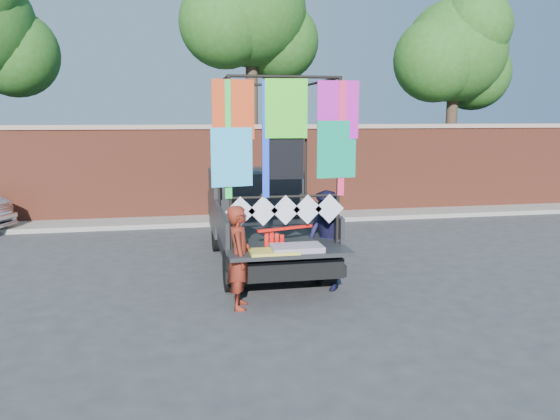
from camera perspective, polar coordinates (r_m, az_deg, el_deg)
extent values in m
plane|color=#38383A|center=(8.83, -1.75, -8.97)|extent=(90.00, 90.00, 0.00)
cube|color=brown|center=(15.40, -5.96, 3.81)|extent=(30.00, 0.35, 2.50)
cube|color=tan|center=(15.32, -6.05, 8.66)|extent=(30.00, 0.45, 0.12)
cube|color=gray|center=(14.88, -5.64, -1.02)|extent=(30.00, 1.20, 0.12)
sphere|color=#295317|center=(17.48, -25.92, 14.46)|extent=(2.40, 2.40, 2.40)
cylinder|color=#38281C|center=(16.62, -2.94, 9.40)|extent=(0.36, 0.36, 5.46)
sphere|color=#295317|center=(16.89, -3.04, 20.05)|extent=(3.20, 3.20, 3.20)
sphere|color=#295317|center=(17.31, -0.12, 17.20)|extent=(2.40, 2.40, 2.40)
sphere|color=#295317|center=(16.44, -5.79, 18.92)|extent=(2.60, 2.60, 2.60)
cylinder|color=#38281C|center=(18.68, 17.41, 7.62)|extent=(0.36, 0.36, 4.55)
sphere|color=#295317|center=(18.79, 17.83, 15.56)|extent=(3.20, 3.20, 3.20)
sphere|color=#295317|center=(19.51, 19.53, 13.32)|extent=(2.40, 2.40, 2.40)
sphere|color=#295317|center=(18.12, 15.94, 14.85)|extent=(2.60, 2.60, 2.60)
sphere|color=#295317|center=(18.49, 19.72, 17.59)|extent=(2.20, 2.20, 2.20)
cylinder|color=black|center=(11.69, -6.53, -2.62)|extent=(0.23, 0.68, 0.68)
cylinder|color=black|center=(9.02, -5.14, -6.35)|extent=(0.23, 0.68, 0.68)
cylinder|color=black|center=(11.92, 1.17, -2.33)|extent=(0.23, 0.68, 0.68)
cylinder|color=black|center=(9.31, 4.76, -5.84)|extent=(0.23, 0.68, 0.68)
cube|color=black|center=(10.36, -1.50, -3.20)|extent=(1.74, 4.31, 0.31)
cube|color=black|center=(9.55, -0.75, -2.54)|extent=(1.85, 2.36, 0.10)
cube|color=black|center=(9.39, -6.18, -1.40)|extent=(0.06, 2.36, 0.46)
cube|color=black|center=(9.71, 4.50, -1.01)|extent=(0.06, 2.36, 0.46)
cube|color=black|center=(10.63, -1.85, -0.04)|extent=(1.85, 0.06, 0.46)
cube|color=black|center=(11.60, -2.64, 1.04)|extent=(1.85, 1.64, 1.28)
cube|color=#8C9EAD|center=(11.09, -2.31, 2.78)|extent=(1.64, 0.06, 0.56)
cube|color=#8C9EAD|center=(12.32, -3.16, 2.51)|extent=(1.64, 0.10, 0.72)
cube|color=black|center=(12.74, -3.36, 0.65)|extent=(1.79, 0.92, 0.56)
cube|color=black|center=(8.18, 1.04, -4.51)|extent=(1.85, 0.56, 0.06)
cube|color=black|center=(8.50, 0.70, -6.67)|extent=(1.90, 0.15, 0.18)
cylinder|color=black|center=(8.18, -5.25, 4.79)|extent=(0.05, 0.05, 2.56)
cylinder|color=black|center=(10.32, -6.46, 5.80)|extent=(0.05, 0.05, 2.56)
cylinder|color=black|center=(8.51, 6.13, 4.97)|extent=(0.05, 0.05, 2.56)
cylinder|color=black|center=(10.59, 2.71, 5.95)|extent=(0.05, 0.05, 2.56)
cylinder|color=black|center=(8.30, 0.57, 13.77)|extent=(1.74, 0.05, 0.05)
cylinder|color=black|center=(10.41, -1.86, 12.95)|extent=(1.74, 0.05, 0.05)
cylinder|color=black|center=(9.24, -6.06, 13.31)|extent=(0.05, 2.21, 0.05)
cylinder|color=black|center=(9.54, 4.33, 13.22)|extent=(0.05, 2.21, 0.05)
cylinder|color=black|center=(8.37, 0.55, 1.41)|extent=(1.74, 0.04, 0.04)
cube|color=#E9461B|center=(8.14, -4.81, 10.56)|extent=(0.64, 0.02, 0.87)
cube|color=#40E227|center=(8.22, 0.65, 10.58)|extent=(0.64, 0.02, 0.87)
cube|color=#C816B2|center=(8.44, 5.80, 10.51)|extent=(0.64, 0.02, 0.87)
cube|color=#35C0FF|center=(8.12, -4.71, 5.85)|extent=(0.64, 0.02, 0.87)
cube|color=black|center=(8.27, 0.59, 5.96)|extent=(0.64, 0.02, 0.87)
cube|color=#0B9A6A|center=(8.42, 5.80, 5.98)|extent=(0.64, 0.02, 0.87)
cube|color=#1BDF49|center=(8.11, -5.47, 7.29)|extent=(0.10, 0.01, 1.74)
cube|color=#FF2A5B|center=(8.46, 6.46, 7.37)|extent=(0.10, 0.01, 1.74)
cube|color=#1B44F8|center=(8.19, -1.51, 7.35)|extent=(0.10, 0.01, 1.74)
cube|color=white|center=(8.26, -4.16, -0.17)|extent=(0.46, 0.01, 0.46)
cube|color=white|center=(8.31, -1.77, -0.09)|extent=(0.46, 0.01, 0.46)
cube|color=white|center=(8.37, 0.59, -0.01)|extent=(0.46, 0.01, 0.46)
cube|color=white|center=(8.44, 2.91, 0.06)|extent=(0.46, 0.01, 0.46)
cube|color=white|center=(8.53, 5.18, 0.14)|extent=(0.46, 0.01, 0.46)
cube|color=#FF383F|center=(8.18, 1.75, -3.99)|extent=(0.77, 0.46, 0.08)
cube|color=gold|center=(8.05, -0.64, -4.36)|extent=(0.72, 0.41, 0.04)
imported|color=maroon|center=(8.13, -4.25, -4.95)|extent=(0.45, 0.61, 1.55)
imported|color=#161638|center=(9.02, 4.87, -3.17)|extent=(0.87, 0.97, 1.64)
cube|color=#FA130D|center=(8.48, 0.56, -1.92)|extent=(0.92, 0.32, 0.04)
cube|color=#FA130D|center=(8.47, -1.41, -4.01)|extent=(0.06, 0.02, 0.55)
cube|color=#FA130D|center=(8.49, -0.88, -4.12)|extent=(0.06, 0.02, 0.55)
cube|color=#FA130D|center=(8.51, -0.34, -4.23)|extent=(0.06, 0.02, 0.55)
cube|color=#FA130D|center=(8.52, 0.18, -4.33)|extent=(0.06, 0.02, 0.55)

